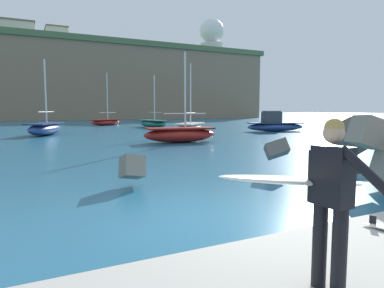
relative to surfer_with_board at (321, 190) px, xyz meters
name	(u,v)px	position (x,y,z in m)	size (l,w,h in m)	color
ground_plane	(218,215)	(0.72, 3.23, -1.28)	(400.00, 400.00, 0.00)	#235B7A
breakwater_jetty	(210,150)	(1.18, 4.41, -0.12)	(31.72, 6.04, 2.78)	slate
surfer_with_board	(321,190)	(0.00, 0.00, 0.00)	(2.11, 1.19, 1.78)	black
boat_near_left	(275,125)	(19.20, 23.67, -0.65)	(5.96, 3.21, 1.98)	navy
boat_mid_left	(180,134)	(6.37, 17.55, -0.74)	(4.90, 2.38, 5.74)	maroon
boat_mid_centre	(153,123)	(11.09, 35.69, -0.78)	(2.59, 5.76, 6.05)	#1E6656
boat_mid_right	(190,128)	(10.56, 24.79, -0.77)	(5.09, 5.61, 6.18)	beige
boat_far_centre	(45,128)	(-1.06, 27.94, -0.71)	(3.73, 5.29, 6.19)	navy
boat_far_right	(106,122)	(7.34, 43.82, -0.80)	(4.95, 3.89, 6.95)	maroon
mooring_buoy_inner	(157,123)	(13.71, 41.42, -1.06)	(0.44, 0.44, 0.44)	#E54C1E
headland_bluff	(78,83)	(10.10, 87.46, 7.32)	(87.79, 34.65, 17.15)	#847056
radar_dome	(212,36)	(44.07, 79.93, 20.65)	(6.55, 6.55, 9.27)	silver
station_building_west	(16,32)	(-3.06, 85.42, 18.04)	(7.75, 7.66, 4.31)	beige
station_building_central	(57,40)	(6.27, 95.04, 18.93)	(5.45, 6.78, 6.09)	beige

